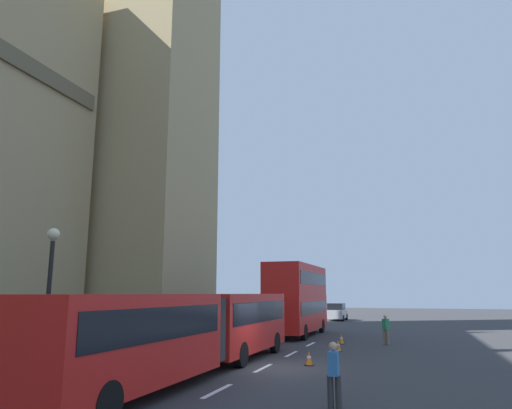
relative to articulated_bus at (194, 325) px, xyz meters
name	(u,v)px	position (x,y,z in m)	size (l,w,h in m)	color
ground_plane	(265,367)	(2.43, -1.99, -1.75)	(160.00, 160.00, 0.00)	#333335
lane_centre_marking	(243,378)	(-0.13, -1.99, -1.74)	(25.20, 0.16, 0.01)	silver
articulated_bus	(194,325)	(0.00, 0.00, 0.00)	(16.68, 2.54, 2.90)	red
double_decker_bus	(297,296)	(16.64, 0.00, 0.96)	(9.61, 2.54, 4.90)	red
sedan_lead	(337,312)	(36.23, 0.22, -0.83)	(4.40, 1.86, 1.85)	#B7B7BC
traffic_cone_west	(309,358)	(3.44, -3.59, -1.46)	(0.36, 0.36, 0.58)	black
traffic_cone_middle	(338,346)	(8.45, -4.04, -1.46)	(0.36, 0.36, 0.58)	black
traffic_cone_east	(341,339)	(12.11, -3.68, -1.46)	(0.36, 0.36, 0.58)	black
street_lamp	(49,290)	(-2.61, 4.51, 1.31)	(0.44, 0.44, 5.27)	black
pedestrian_near_cones	(334,373)	(-3.75, -5.78, -0.83)	(0.40, 0.36, 1.69)	#333333
pedestrian_by_kerb	(386,328)	(12.56, -6.22, -0.83)	(0.47, 0.40, 1.69)	#726651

